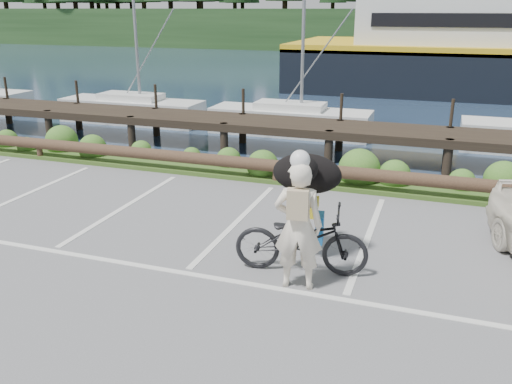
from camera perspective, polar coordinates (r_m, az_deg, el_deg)
ground at (r=9.25m, az=-6.41°, el=-7.43°), size 72.00×72.00×0.00m
harbor_backdrop at (r=86.08m, az=17.53°, el=15.25°), size 170.00×160.00×30.00m
vegetation_strip at (r=13.87m, az=2.94°, el=1.92°), size 34.00×1.60×0.10m
log_rail at (r=13.24m, az=2.08°, el=0.88°), size 32.00×0.30×0.60m
bicycle at (r=8.71m, az=4.77°, el=-5.02°), size 2.22×1.05×1.12m
cyclist at (r=8.08m, az=4.47°, el=-3.59°), size 0.79×0.58×2.00m
dog at (r=9.04m, az=5.38°, el=1.95°), size 0.74×1.24×0.68m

